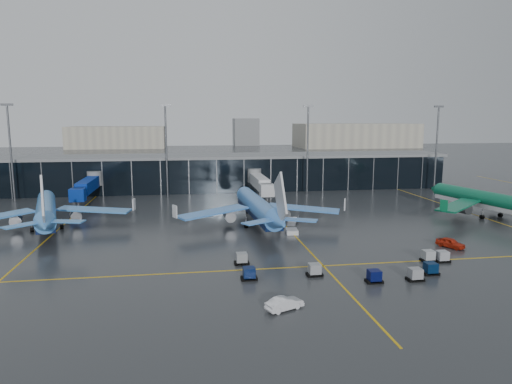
{
  "coord_description": "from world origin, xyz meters",
  "views": [
    {
      "loc": [
        -9.81,
        -77.71,
        21.55
      ],
      "look_at": [
        5.0,
        18.0,
        6.0
      ],
      "focal_mm": 32.0,
      "sensor_mm": 36.0,
      "label": 1
    }
  ],
  "objects": [
    {
      "name": "ground",
      "position": [
        0.0,
        0.0,
        0.0
      ],
      "size": [
        600.0,
        600.0,
        0.0
      ],
      "primitive_type": "plane",
      "color": "#282B2D",
      "rests_on": "ground"
    },
    {
      "name": "terminal_pier",
      "position": [
        0.0,
        62.0,
        5.42
      ],
      "size": [
        142.0,
        17.0,
        10.7
      ],
      "color": "black",
      "rests_on": "ground"
    },
    {
      "name": "jet_bridges",
      "position": [
        -35.0,
        42.99,
        4.55
      ],
      "size": [
        94.0,
        27.5,
        7.2
      ],
      "color": "#595B60",
      "rests_on": "ground"
    },
    {
      "name": "flood_masts",
      "position": [
        5.0,
        50.0,
        13.81
      ],
      "size": [
        203.0,
        0.5,
        25.5
      ],
      "color": "#595B60",
      "rests_on": "ground"
    },
    {
      "name": "distant_hangars",
      "position": [
        49.94,
        270.08,
        8.79
      ],
      "size": [
        260.0,
        71.0,
        22.0
      ],
      "color": "#B2AD99",
      "rests_on": "ground"
    },
    {
      "name": "taxi_lines",
      "position": [
        10.0,
        10.61,
        0.01
      ],
      "size": [
        220.0,
        120.0,
        0.02
      ],
      "color": "gold",
      "rests_on": "ground"
    },
    {
      "name": "airliner_arkefly",
      "position": [
        -37.44,
        16.17,
        5.97
      ],
      "size": [
        43.13,
        46.46,
        11.94
      ],
      "primitive_type": null,
      "rotation": [
        0.0,
        0.0,
        0.27
      ],
      "color": "#438BDC",
      "rests_on": "ground"
    },
    {
      "name": "airliner_klm_near",
      "position": [
        4.46,
        12.51,
        6.15
      ],
      "size": [
        37.24,
        41.86,
        12.31
      ],
      "primitive_type": null,
      "rotation": [
        0.0,
        0.0,
        0.05
      ],
      "color": "#4486DF",
      "rests_on": "ground"
    },
    {
      "name": "airliner_aer_lingus",
      "position": [
        56.09,
        13.3,
        5.97
      ],
      "size": [
        41.2,
        44.9,
        11.94
      ],
      "primitive_type": null,
      "rotation": [
        0.0,
        0.0,
        0.2
      ],
      "color": "#0B6242",
      "rests_on": "ground"
    },
    {
      "name": "baggage_carts",
      "position": [
        14.72,
        -18.51,
        0.76
      ],
      "size": [
        32.54,
        12.13,
        1.7
      ],
      "color": "black",
      "rests_on": "ground"
    },
    {
      "name": "mobile_airstair",
      "position": [
        9.83,
        4.76,
        0.77
      ],
      "size": [
        2.52,
        3.41,
        3.45
      ],
      "rotation": [
        0.0,
        0.0,
        -0.1
      ],
      "color": "silver",
      "rests_on": "ground"
    },
    {
      "name": "service_van_red",
      "position": [
        34.2,
        -8.82,
        0.82
      ],
      "size": [
        3.97,
        5.13,
        1.63
      ],
      "primitive_type": "imported",
      "rotation": [
        0.0,
        0.0,
        0.5
      ],
      "color": "#B1210D",
      "rests_on": "ground"
    },
    {
      "name": "service_van_white",
      "position": [
        0.95,
        -29.49,
        0.76
      ],
      "size": [
        4.85,
        3.36,
        1.51
      ],
      "primitive_type": "imported",
      "rotation": [
        0.0,
        0.0,
        2.0
      ],
      "color": "silver",
      "rests_on": "ground"
    }
  ]
}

